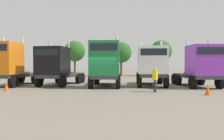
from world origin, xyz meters
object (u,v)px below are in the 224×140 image
at_px(semi_truck_white, 152,66).
at_px(visitor_in_hivis, 155,78).
at_px(semi_truck_orange, 9,64).
at_px(semi_truck_green, 105,64).
at_px(semi_truck_purple, 201,66).
at_px(semi_truck_black, 56,66).
at_px(traffic_cone_far, 208,90).
at_px(traffic_cone_mid, 6,86).

height_order(semi_truck_white, visitor_in_hivis, semi_truck_white).
height_order(semi_truck_orange, semi_truck_white, semi_truck_orange).
xyz_separation_m(semi_truck_green, semi_truck_purple, (8.04, 0.40, -0.16)).
xyz_separation_m(semi_truck_orange, semi_truck_white, (12.67, 1.09, -0.13)).
distance_m(semi_truck_black, traffic_cone_far, 12.73).
bearing_deg(traffic_cone_mid, visitor_in_hivis, 1.22).
height_order(semi_truck_purple, traffic_cone_mid, semi_truck_purple).
relative_size(semi_truck_black, traffic_cone_mid, 10.00).
bearing_deg(semi_truck_white, semi_truck_black, -86.98).
bearing_deg(traffic_cone_mid, semi_truck_black, 58.47).
relative_size(semi_truck_orange, semi_truck_white, 1.00).
height_order(semi_truck_black, visitor_in_hivis, semi_truck_black).
distance_m(semi_truck_orange, semi_truck_purple, 16.70).
xyz_separation_m(semi_truck_black, semi_truck_purple, (12.59, -0.35, 0.03)).
height_order(semi_truck_green, visitor_in_hivis, semi_truck_green).
height_order(semi_truck_black, traffic_cone_mid, semi_truck_black).
distance_m(semi_truck_white, traffic_cone_far, 6.44).
distance_m(semi_truck_orange, semi_truck_white, 12.72).
bearing_deg(visitor_in_hivis, traffic_cone_mid, 3.49).
bearing_deg(semi_truck_purple, semi_truck_green, -94.39).
relative_size(semi_truck_black, semi_truck_green, 1.04).
bearing_deg(traffic_cone_mid, semi_truck_orange, 117.23).
bearing_deg(traffic_cone_far, semi_truck_white, 118.60).
relative_size(semi_truck_purple, traffic_cone_far, 8.93).
bearing_deg(traffic_cone_mid, semi_truck_white, 21.54).
height_order(semi_truck_green, semi_truck_white, semi_truck_green).
distance_m(semi_truck_orange, visitor_in_hivis, 12.92).
bearing_deg(semi_truck_orange, traffic_cone_mid, 31.17).
bearing_deg(semi_truck_purple, semi_truck_orange, -95.96).
xyz_separation_m(visitor_in_hivis, traffic_cone_mid, (-10.85, -0.23, -0.69)).
height_order(visitor_in_hivis, traffic_cone_far, visitor_in_hivis).
height_order(visitor_in_hivis, traffic_cone_mid, visitor_in_hivis).
bearing_deg(semi_truck_purple, traffic_cone_far, -19.33).
xyz_separation_m(semi_truck_black, semi_truck_white, (8.57, 0.38, 0.06)).
relative_size(semi_truck_green, semi_truck_purple, 1.06).
xyz_separation_m(semi_truck_black, visitor_in_hivis, (8.42, -3.73, -0.78)).
relative_size(semi_truck_black, traffic_cone_far, 9.80).
height_order(semi_truck_orange, semi_truck_green, semi_truck_orange).
bearing_deg(semi_truck_green, traffic_cone_far, 55.71).
relative_size(semi_truck_orange, semi_truck_green, 0.98).
xyz_separation_m(visitor_in_hivis, traffic_cone_far, (3.14, -1.39, -0.68)).
xyz_separation_m(semi_truck_black, traffic_cone_far, (11.56, -5.12, -1.46)).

